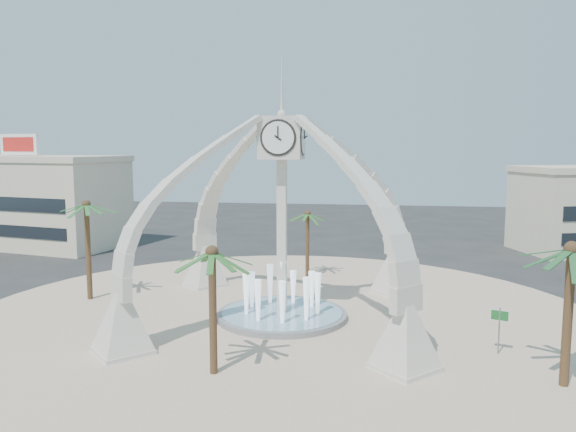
# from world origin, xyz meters

# --- Properties ---
(ground) EXTENTS (140.00, 140.00, 0.00)m
(ground) POSITION_xyz_m (0.00, 0.00, 0.00)
(ground) COLOR #282828
(ground) RESTS_ON ground
(plaza) EXTENTS (40.00, 40.00, 0.06)m
(plaza) POSITION_xyz_m (0.00, 0.00, 0.03)
(plaza) COLOR #C5AE92
(plaza) RESTS_ON ground
(clock_tower) EXTENTS (17.94, 17.94, 16.30)m
(clock_tower) POSITION_xyz_m (-0.00, -0.00, 6.49)
(clock_tower) COLOR beige
(clock_tower) RESTS_ON ground
(fountain) EXTENTS (8.00, 8.00, 3.62)m
(fountain) POSITION_xyz_m (0.00, 0.00, 0.29)
(fountain) COLOR gray
(fountain) RESTS_ON ground
(building_nw) EXTENTS (23.75, 13.73, 11.90)m
(building_nw) POSITION_xyz_m (-32.00, 22.00, 4.83)
(building_nw) COLOR beige
(building_nw) RESTS_ON ground
(palm_east) EXTENTS (5.70, 5.70, 6.98)m
(palm_east) POSITION_xyz_m (13.92, -7.82, 6.08)
(palm_east) COLOR brown
(palm_east) RESTS_ON ground
(palm_west) EXTENTS (4.69, 4.69, 7.35)m
(palm_west) POSITION_xyz_m (-13.86, 2.25, 6.52)
(palm_west) COLOR brown
(palm_west) RESTS_ON ground
(palm_north) EXTENTS (4.25, 4.25, 5.83)m
(palm_north) POSITION_xyz_m (0.20, 11.35, 5.13)
(palm_north) COLOR brown
(palm_north) RESTS_ON ground
(palm_south) EXTENTS (4.01, 4.01, 6.51)m
(palm_south) POSITION_xyz_m (-1.74, -8.88, 5.69)
(palm_south) COLOR brown
(palm_south) RESTS_ON ground
(street_sign) EXTENTS (0.86, 0.32, 2.45)m
(street_sign) POSITION_xyz_m (11.89, -4.24, 1.75)
(street_sign) COLOR slate
(street_sign) RESTS_ON ground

